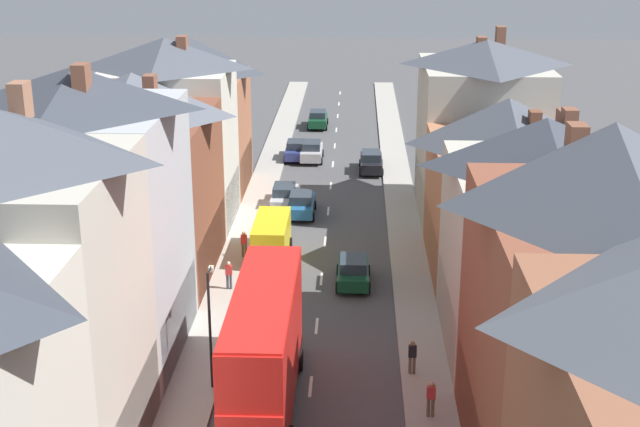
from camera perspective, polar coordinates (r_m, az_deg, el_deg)
name	(u,v)px	position (r m, az deg, el deg)	size (l,w,h in m)	color
pavement_left	(248,229)	(58.28, -4.62, -0.97)	(2.20, 104.00, 0.14)	#A8A399
pavement_right	(405,231)	(57.96, 5.45, -1.11)	(2.20, 104.00, 0.14)	#A8A399
centre_line_dashes	(325,242)	(56.04, 0.33, -1.81)	(0.14, 97.80, 0.01)	silver
terrace_row_left	(78,241)	(40.15, -15.22, -1.69)	(8.00, 61.94, 14.07)	#B2704C
terrace_row_right	(566,280)	(36.39, 15.49, -4.14)	(8.00, 59.04, 13.34)	brown
double_decker_bus_lead	(264,348)	(36.91, -3.61, -8.56)	(2.74, 10.80, 5.30)	red
car_near_blue	(353,271)	(49.52, 2.14, -3.68)	(1.90, 4.08, 1.61)	#144728
car_near_silver	(318,119)	(85.63, -0.14, 6.08)	(1.90, 4.18, 1.65)	#144728
car_parked_left_a	(284,196)	(62.39, -2.29, 1.15)	(1.90, 4.36, 1.62)	#B7BABF
car_parked_right_a	(301,204)	(60.57, -1.20, 0.62)	(1.90, 4.09, 1.64)	#236093
car_mid_black	(312,151)	(73.98, -0.54, 4.03)	(1.90, 4.08, 1.68)	#B7BABF
car_far_grey	(296,150)	(74.35, -1.53, 4.08)	(1.90, 3.89, 1.64)	navy
car_parked_right_b	(371,161)	(70.93, 3.30, 3.35)	(1.90, 4.37, 1.68)	black
delivery_van	(271,237)	(53.08, -3.12, -1.50)	(2.20, 5.20, 2.41)	yellow
pedestrian_mid_left	(431,397)	(37.19, 7.12, -11.58)	(0.36, 0.22, 1.61)	brown
pedestrian_mid_right	(412,356)	(40.24, 5.93, -9.03)	(0.36, 0.22, 1.61)	brown
pedestrian_far_left	(229,274)	(48.78, -5.85, -3.85)	(0.36, 0.22, 1.61)	#3D4256
pedestrian_far_right	(244,243)	(53.14, -4.89, -1.87)	(0.36, 0.22, 1.61)	brown
street_lamp	(210,321)	(38.38, -7.04, -6.83)	(0.20, 1.12, 5.50)	black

